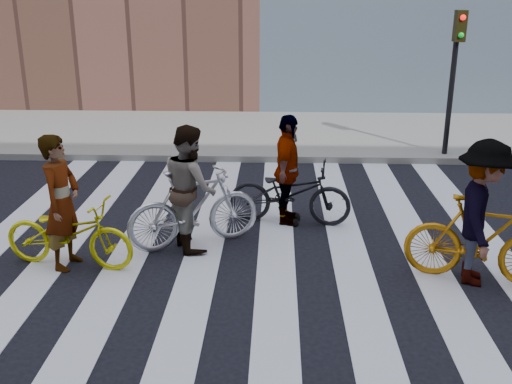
# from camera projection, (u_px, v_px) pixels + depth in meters

# --- Properties ---
(ground) EXTENTS (100.00, 100.00, 0.00)m
(ground) POSITION_uv_depth(u_px,v_px,m) (239.00, 258.00, 8.88)
(ground) COLOR black
(ground) RESTS_ON ground
(sidewalk_far) EXTENTS (100.00, 5.00, 0.15)m
(sidewalk_far) POSITION_uv_depth(u_px,v_px,m) (257.00, 134.00, 15.93)
(sidewalk_far) COLOR slate
(sidewalk_far) RESTS_ON ground
(zebra_crosswalk) EXTENTS (8.25, 10.00, 0.01)m
(zebra_crosswalk) POSITION_uv_depth(u_px,v_px,m) (239.00, 258.00, 8.87)
(zebra_crosswalk) COLOR silver
(zebra_crosswalk) RESTS_ON ground
(traffic_signal) EXTENTS (0.22, 0.42, 3.33)m
(traffic_signal) POSITION_uv_depth(u_px,v_px,m) (455.00, 60.00, 13.00)
(traffic_signal) COLOR black
(traffic_signal) RESTS_ON ground
(bike_yellow_left) EXTENTS (2.01, 0.98, 1.01)m
(bike_yellow_left) POSITION_uv_depth(u_px,v_px,m) (69.00, 233.00, 8.48)
(bike_yellow_left) COLOR #D5D00B
(bike_yellow_left) RESTS_ON ground
(bike_silver_mid) EXTENTS (2.14, 1.41, 1.25)m
(bike_silver_mid) POSITION_uv_depth(u_px,v_px,m) (194.00, 208.00, 9.10)
(bike_silver_mid) COLOR silver
(bike_silver_mid) RESTS_ON ground
(bike_yellow_right) EXTENTS (2.09, 1.09, 1.21)m
(bike_yellow_right) POSITION_uv_depth(u_px,v_px,m) (482.00, 240.00, 8.00)
(bike_yellow_right) COLOR #C3740A
(bike_yellow_right) RESTS_ON ground
(bike_dark_rear) EXTENTS (2.12, 1.00, 1.07)m
(bike_dark_rear) POSITION_uv_depth(u_px,v_px,m) (290.00, 193.00, 10.02)
(bike_dark_rear) COLOR black
(bike_dark_rear) RESTS_ON ground
(rider_left) EXTENTS (0.58, 0.78, 1.94)m
(rider_left) POSITION_uv_depth(u_px,v_px,m) (62.00, 202.00, 8.33)
(rider_left) COLOR slate
(rider_left) RESTS_ON ground
(rider_mid) EXTENTS (1.05, 1.15, 1.91)m
(rider_mid) POSITION_uv_depth(u_px,v_px,m) (190.00, 187.00, 8.99)
(rider_mid) COLOR slate
(rider_mid) RESTS_ON ground
(rider_right) EXTENTS (1.05, 1.43, 1.98)m
(rider_right) POSITION_uv_depth(u_px,v_px,m) (482.00, 213.00, 7.88)
(rider_right) COLOR slate
(rider_right) RESTS_ON ground
(rider_rear) EXTENTS (0.61, 1.15, 1.86)m
(rider_rear) POSITION_uv_depth(u_px,v_px,m) (287.00, 170.00, 9.89)
(rider_rear) COLOR slate
(rider_rear) RESTS_ON ground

